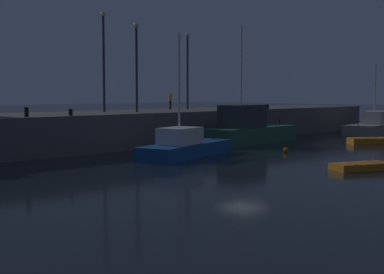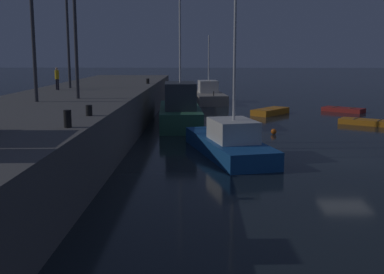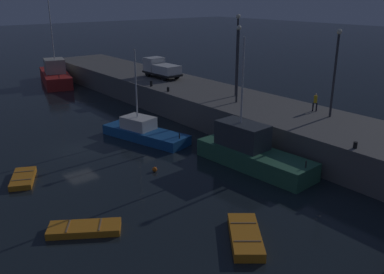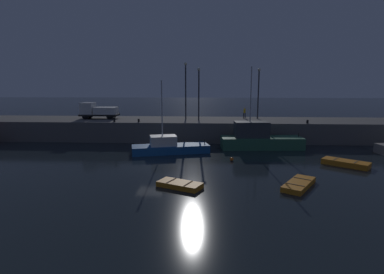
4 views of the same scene
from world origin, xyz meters
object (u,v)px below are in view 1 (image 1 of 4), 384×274
fishing_boat_orange (249,129)px  bollard_east (27,112)px  mooring_buoy_near (286,150)px  lamp_post_central (188,64)px  lamp_post_west (104,54)px  fishing_boat_white (374,127)px  rowboat_blue_far (373,141)px  bollard_west (267,107)px  dinghy_orange_near (361,166)px  fishing_trawler_red (185,146)px  lamp_post_east (137,59)px  dockworker (170,99)px  bollard_central (71,112)px

fishing_boat_orange → bollard_east: fishing_boat_orange is taller
mooring_buoy_near → lamp_post_central: lamp_post_central is taller
mooring_buoy_near → bollard_east: (-15.13, 9.69, 2.87)m
bollard_east → fishing_boat_orange: bearing=-9.6°
fishing_boat_orange → lamp_post_central: lamp_post_central is taller
lamp_post_central → fishing_boat_orange: bearing=-97.5°
fishing_boat_orange → mooring_buoy_near: 7.54m
lamp_post_west → fishing_boat_white: bearing=-19.8°
rowboat_blue_far → bollard_west: 11.20m
dinghy_orange_near → lamp_post_west: bearing=93.2°
lamp_post_west → lamp_post_central: bearing=5.3°
fishing_trawler_red → bollard_west: bearing=19.7°
rowboat_blue_far → bollard_east: (-25.94, 10.95, 2.80)m
rowboat_blue_far → lamp_post_east: lamp_post_east is taller
fishing_trawler_red → dinghy_orange_near: bearing=-78.5°
fishing_trawler_red → dockworker: (9.86, 11.99, 2.96)m
fishing_boat_white → bollard_west: bearing=153.8°
bollard_west → bollard_east: 25.58m
lamp_post_west → dockworker: 9.63m
fishing_trawler_red → lamp_post_east: bearing=70.5°
fishing_boat_orange → dinghy_orange_near: bearing=-119.1°
fishing_trawler_red → lamp_post_east: size_ratio=1.25×
fishing_boat_orange → bollard_west: 7.62m
mooring_buoy_near → fishing_boat_white: bearing=10.8°
lamp_post_west → lamp_post_central: 10.67m
lamp_post_central → bollard_central: size_ratio=15.91×
bollard_central → bollard_east: (-3.33, 0.01, 0.09)m
fishing_boat_white → bollard_east: (-36.74, 5.58, 2.28)m
fishing_boat_white → bollard_west: (-11.16, 5.49, 2.19)m
lamp_post_east → bollard_central: lamp_post_east is taller
mooring_buoy_near → lamp_post_east: bearing=107.4°
fishing_trawler_red → rowboat_blue_far: 18.33m
bollard_central → dockworker: bearing=21.1°
fishing_boat_white → dinghy_orange_near: (-26.13, -12.42, -0.58)m
lamp_post_west → bollard_west: bearing=-15.1°
fishing_boat_orange → lamp_post_west: (-9.49, 7.49, 6.30)m
mooring_buoy_near → lamp_post_west: 16.79m
dinghy_orange_near → fishing_boat_white: bearing=25.4°
mooring_buoy_near → bollard_central: bearing=140.6°
lamp_post_central → bollard_central: (-16.63, -5.29, -4.10)m
dockworker → fishing_boat_white: bearing=-31.1°
lamp_post_east → rowboat_blue_far: bearing=-42.6°
fishing_boat_orange → bollard_central: (-15.52, 3.20, 1.77)m
bollard_west → bollard_central: bollard_central is taller
dockworker → bollard_east: size_ratio=2.58×
fishing_boat_orange → bollard_central: fishing_boat_orange is taller
lamp_post_central → dockworker: (-1.88, 0.42, -3.40)m
dockworker → fishing_boat_orange: bearing=-85.1°
fishing_boat_orange → bollard_central: bearing=168.4°
fishing_boat_white → dinghy_orange_near: 28.94m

